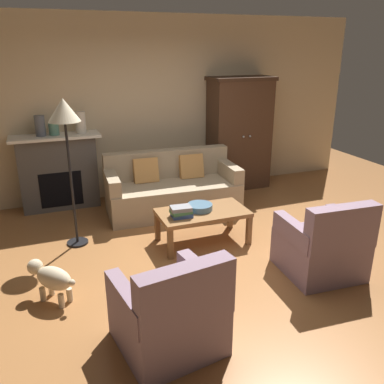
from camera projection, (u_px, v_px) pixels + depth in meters
ground_plane at (217, 257)px, 4.74m from camera, size 9.60×9.60×0.00m
back_wall at (153, 107)px, 6.50m from camera, size 7.20×0.10×2.80m
fireplace at (59, 171)px, 6.03m from camera, size 1.26×0.48×1.12m
armoire at (239, 133)px, 6.84m from camera, size 1.06×0.57×1.86m
couch at (172, 190)px, 6.01m from camera, size 1.96×0.95×0.86m
coffee_table at (203, 215)px, 4.99m from camera, size 1.10×0.60×0.42m
fruit_bowl at (200, 207)px, 5.00m from camera, size 0.31×0.31×0.07m
book_stack at (181, 212)px, 4.78m from camera, size 0.26×0.19×0.13m
mantel_vase_slate at (40, 126)px, 5.72m from camera, size 0.14×0.14×0.29m
mantel_vase_jade at (54, 129)px, 5.80m from camera, size 0.14×0.14×0.17m
mantel_vase_cream at (81, 122)px, 5.91m from camera, size 0.15×0.15×0.32m
armchair_near_left at (170, 315)px, 3.22m from camera, size 0.87×0.87×0.88m
armchair_near_right at (323, 247)px, 4.30m from camera, size 0.82×0.82×0.88m
floor_lamp at (65, 119)px, 4.55m from camera, size 0.36×0.36×1.79m
dog at (52, 278)px, 3.87m from camera, size 0.44×0.47×0.39m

